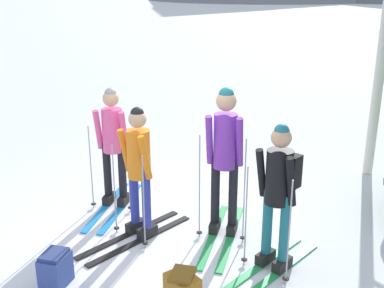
# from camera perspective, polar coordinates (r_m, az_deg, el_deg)

# --- Properties ---
(ground_plane) EXTENTS (400.00, 400.00, 0.00)m
(ground_plane) POSITION_cam_1_polar(r_m,az_deg,el_deg) (6.30, -2.25, -9.88)
(ground_plane) COLOR white
(skier_in_pink) EXTENTS (0.61, 1.61, 1.68)m
(skier_in_pink) POSITION_cam_1_polar(r_m,az_deg,el_deg) (6.66, -9.32, 0.09)
(skier_in_pink) COLOR #1E84D1
(skier_in_pink) RESTS_ON ground
(skier_in_orange) EXTENTS (1.04, 1.57, 1.64)m
(skier_in_orange) POSITION_cam_1_polar(r_m,az_deg,el_deg) (5.80, -6.34, -2.89)
(skier_in_orange) COLOR black
(skier_in_orange) RESTS_ON ground
(skier_in_purple) EXTENTS (0.61, 1.65, 1.86)m
(skier_in_purple) POSITION_cam_1_polar(r_m,az_deg,el_deg) (5.78, 3.94, -1.00)
(skier_in_purple) COLOR green
(skier_in_purple) RESTS_ON ground
(skier_in_black) EXTENTS (1.02, 1.57, 1.65)m
(skier_in_black) POSITION_cam_1_polar(r_m,az_deg,el_deg) (5.18, 10.20, -5.38)
(skier_in_black) COLOR green
(skier_in_black) RESTS_ON ground
(birch_tree_tall) EXTENTS (0.93, 1.22, 3.60)m
(birch_tree_tall) POSITION_cam_1_polar(r_m,az_deg,el_deg) (8.02, 21.62, 9.18)
(birch_tree_tall) COLOR silver
(birch_tree_tall) RESTS_ON ground
(backpack_on_snow_beside) EXTENTS (0.25, 0.33, 0.38)m
(backpack_on_snow_beside) POSITION_cam_1_polar(r_m,az_deg,el_deg) (5.34, -15.82, -14.02)
(backpack_on_snow_beside) COLOR #384C99
(backpack_on_snow_beside) RESTS_ON ground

